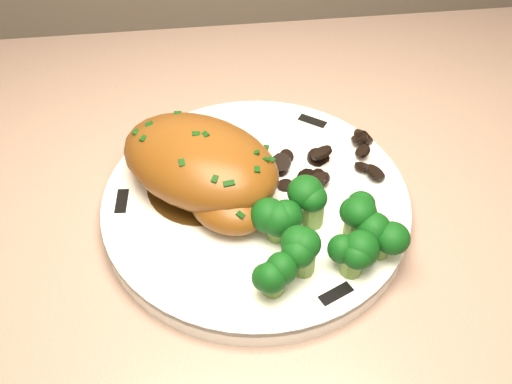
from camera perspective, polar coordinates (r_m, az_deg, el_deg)
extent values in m
cube|color=tan|center=(0.66, -3.44, -1.22)|extent=(2.14, 0.71, 0.03)
cylinder|color=white|center=(0.62, 0.00, -1.25)|extent=(0.39, 0.39, 0.02)
cube|color=black|center=(0.70, 5.03, 6.28)|extent=(0.03, 0.03, 0.00)
cube|color=black|center=(0.63, -11.84, -0.82)|extent=(0.01, 0.03, 0.00)
cube|color=black|center=(0.55, 7.11, -9.00)|extent=(0.03, 0.02, 0.00)
cylinder|color=#40270B|center=(0.63, -4.82, 0.67)|extent=(0.11, 0.11, 0.00)
ellipsoid|color=brown|center=(0.61, -5.00, 2.70)|extent=(0.19, 0.18, 0.06)
ellipsoid|color=brown|center=(0.58, -2.54, -1.38)|extent=(0.09, 0.09, 0.03)
cube|color=#0D350B|center=(0.62, -8.60, 6.23)|extent=(0.01, 0.01, 0.00)
cube|color=#0D350B|center=(0.60, -7.17, 5.94)|extent=(0.01, 0.01, 0.00)
cube|color=#0D350B|center=(0.59, -5.67, 5.47)|extent=(0.01, 0.01, 0.00)
cube|color=#0D350B|center=(0.59, -4.11, 4.84)|extent=(0.01, 0.01, 0.00)
cube|color=#0D350B|center=(0.58, -2.50, 4.06)|extent=(0.01, 0.01, 0.00)
cube|color=#0D350B|center=(0.57, -0.85, 3.09)|extent=(0.01, 0.01, 0.00)
cylinder|color=black|center=(0.66, 8.94, 2.77)|extent=(0.02, 0.02, 0.01)
cylinder|color=black|center=(0.66, 8.59, 3.47)|extent=(0.02, 0.02, 0.01)
cylinder|color=black|center=(0.66, 7.88, 4.05)|extent=(0.02, 0.02, 0.01)
cylinder|color=black|center=(0.67, 6.82, 3.87)|extent=(0.02, 0.02, 0.01)
cylinder|color=black|center=(0.66, 5.73, 4.09)|extent=(0.02, 0.02, 0.01)
cylinder|color=black|center=(0.66, 4.68, 4.12)|extent=(0.02, 0.03, 0.02)
cylinder|color=black|center=(0.66, 3.78, 3.35)|extent=(0.03, 0.03, 0.01)
cylinder|color=black|center=(0.65, 3.27, 3.07)|extent=(0.03, 0.03, 0.00)
cylinder|color=black|center=(0.64, 3.17, 2.73)|extent=(0.02, 0.02, 0.01)
cylinder|color=black|center=(0.64, 3.49, 1.81)|extent=(0.03, 0.03, 0.02)
cylinder|color=black|center=(0.63, 4.25, 1.60)|extent=(0.03, 0.03, 0.01)
cylinder|color=black|center=(0.63, 5.32, 1.57)|extent=(0.03, 0.03, 0.01)
cylinder|color=black|center=(0.64, 6.44, 1.15)|extent=(0.02, 0.02, 0.01)
cylinder|color=black|center=(0.64, 7.57, 1.55)|extent=(0.03, 0.03, 0.01)
cylinder|color=black|center=(0.64, 8.46, 2.13)|extent=(0.04, 0.03, 0.02)
cylinder|color=black|center=(0.65, 8.89, 2.23)|extent=(0.03, 0.03, 0.02)
cylinder|color=olive|center=(0.58, 1.90, -3.20)|extent=(0.02, 0.02, 0.03)
sphere|color=black|center=(0.56, 1.94, -2.09)|extent=(0.03, 0.03, 0.03)
cylinder|color=olive|center=(0.59, 5.10, -2.03)|extent=(0.02, 0.02, 0.03)
sphere|color=black|center=(0.58, 5.21, -0.92)|extent=(0.03, 0.03, 0.03)
cylinder|color=olive|center=(0.58, 8.76, -3.00)|extent=(0.02, 0.02, 0.03)
sphere|color=black|center=(0.57, 8.95, -1.90)|extent=(0.03, 0.03, 0.03)
cylinder|color=olive|center=(0.55, 4.27, -6.24)|extent=(0.02, 0.02, 0.03)
sphere|color=black|center=(0.54, 4.37, -5.15)|extent=(0.03, 0.03, 0.03)
cylinder|color=olive|center=(0.56, 8.50, -6.28)|extent=(0.02, 0.02, 0.03)
sphere|color=black|center=(0.54, 8.70, -5.20)|extent=(0.03, 0.03, 0.03)
cylinder|color=olive|center=(0.57, 10.95, -4.58)|extent=(0.02, 0.02, 0.03)
sphere|color=black|center=(0.56, 11.19, -3.50)|extent=(0.03, 0.03, 0.03)
cylinder|color=olive|center=(0.54, 1.52, -8.00)|extent=(0.02, 0.02, 0.03)
sphere|color=black|center=(0.53, 1.56, -6.94)|extent=(0.03, 0.03, 0.03)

